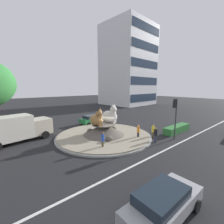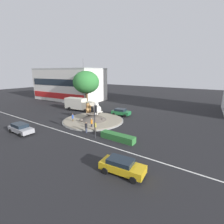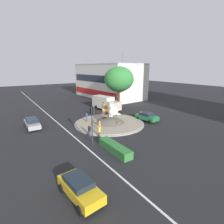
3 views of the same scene
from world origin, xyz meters
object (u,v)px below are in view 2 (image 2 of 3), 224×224
object	(u,v)px
sedan_on_far_lane	(122,166)
pedestrian_yellow_shirt	(95,127)
cat_statue_tabby	(89,108)
pedestrian_black_shirt	(86,127)
cat_statue_white	(97,109)
broadleaf_tree_behind_island	(86,82)
delivery_box_truck	(79,104)
hatchback_near_shophouse	(21,128)
pedestrian_orange_shirt	(92,123)
parked_car_right	(121,112)
pedestrian_blue_shirt	(73,118)
traffic_light_mast	(95,114)
shophouse_block	(69,84)

from	to	relation	value
sedan_on_far_lane	pedestrian_yellow_shirt	bearing A→B (deg)	137.20
cat_statue_tabby	pedestrian_black_shirt	xyz separation A→B (m)	(4.28, -5.39, -1.50)
cat_statue_tabby	cat_statue_white	bearing A→B (deg)	80.62
broadleaf_tree_behind_island	delivery_box_truck	world-z (taller)	broadleaf_tree_behind_island
cat_statue_white	cat_statue_tabby	bearing A→B (deg)	-112.36
hatchback_near_shophouse	pedestrian_black_shirt	bearing A→B (deg)	36.27
sedan_on_far_lane	delivery_box_truck	size ratio (longest dim) A/B	0.58
pedestrian_orange_shirt	parked_car_right	distance (m)	9.95
parked_car_right	pedestrian_black_shirt	bearing A→B (deg)	-91.05
pedestrian_blue_shirt	broadleaf_tree_behind_island	bearing A→B (deg)	68.01
hatchback_near_shophouse	traffic_light_mast	bearing A→B (deg)	26.13
shophouse_block	pedestrian_blue_shirt	distance (m)	28.15
hatchback_near_shophouse	cat_statue_white	bearing A→B (deg)	62.14
cat_statue_white	pedestrian_black_shirt	size ratio (longest dim) A/B	1.57
cat_statue_tabby	cat_statue_white	distance (m)	2.10
cat_statue_white	pedestrian_orange_shirt	distance (m)	4.08
parked_car_right	pedestrian_yellow_shirt	bearing A→B (deg)	-85.54
parked_car_right	delivery_box_truck	distance (m)	11.43
pedestrian_black_shirt	delivery_box_truck	size ratio (longest dim) A/B	0.23
cat_statue_tabby	pedestrian_black_shirt	distance (m)	7.04
shophouse_block	pedestrian_blue_shirt	world-z (taller)	shophouse_block
sedan_on_far_lane	parked_car_right	bearing A→B (deg)	115.97
pedestrian_blue_shirt	delivery_box_truck	distance (m)	10.16
traffic_light_mast	cat_statue_tabby	bearing A→B (deg)	55.46
cat_statue_tabby	traffic_light_mast	world-z (taller)	traffic_light_mast
pedestrian_orange_shirt	hatchback_near_shophouse	xyz separation A→B (m)	(-7.66, -8.04, -0.15)
traffic_light_mast	cat_statue_white	bearing A→B (deg)	44.84
delivery_box_truck	pedestrian_orange_shirt	bearing A→B (deg)	-44.42
delivery_box_truck	pedestrian_yellow_shirt	bearing A→B (deg)	-43.94
cat_statue_white	pedestrian_yellow_shirt	distance (m)	5.66
traffic_light_mast	parked_car_right	bearing A→B (deg)	22.78
pedestrian_orange_shirt	traffic_light_mast	bearing A→B (deg)	109.70
delivery_box_truck	cat_statue_white	bearing A→B (deg)	-34.44
shophouse_block	pedestrian_yellow_shirt	bearing A→B (deg)	-38.41
parked_car_right	broadleaf_tree_behind_island	bearing A→B (deg)	160.17
cat_statue_white	sedan_on_far_lane	size ratio (longest dim) A/B	0.61
broadleaf_tree_behind_island	delivery_box_truck	xyz separation A→B (m)	(2.20, -5.26, -4.97)
cat_statue_tabby	traffic_light_mast	bearing A→B (deg)	37.46
hatchback_near_shophouse	delivery_box_truck	bearing A→B (deg)	103.69
broadleaf_tree_behind_island	pedestrian_blue_shirt	size ratio (longest dim) A/B	5.41
shophouse_block	sedan_on_far_lane	xyz separation A→B (m)	(37.15, -26.16, -4.47)
cat_statue_tabby	broadleaf_tree_behind_island	xyz separation A→B (m)	(-10.10, 10.00, 4.20)
shophouse_block	pedestrian_orange_shirt	world-z (taller)	shophouse_block
pedestrian_black_shirt	hatchback_near_shophouse	world-z (taller)	pedestrian_black_shirt
cat_statue_tabby	delivery_box_truck	distance (m)	9.24
cat_statue_white	traffic_light_mast	size ratio (longest dim) A/B	0.56
cat_statue_white	broadleaf_tree_behind_island	bearing A→B (deg)	-152.65
hatchback_near_shophouse	delivery_box_truck	xyz separation A→B (m)	(-3.88, 16.17, 0.83)
pedestrian_yellow_shirt	cat_statue_white	bearing A→B (deg)	-41.95
pedestrian_orange_shirt	delivery_box_truck	distance (m)	14.14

